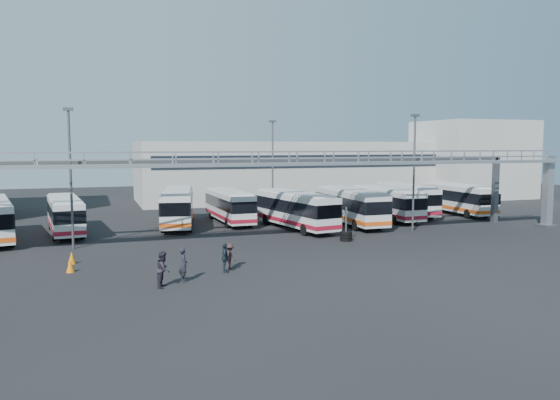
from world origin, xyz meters
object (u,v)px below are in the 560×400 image
object	(u,v)px
bus_7	(386,202)
pedestrian_c	(230,256)
bus_4	(229,205)
pedestrian_a	(183,265)
bus_1	(65,214)
bus_5	(295,209)
bus_3	(178,206)
tire_stack	(346,235)
light_pole_left	(70,170)
bus_9	(457,197)
light_pole_mid	(414,166)
light_pole_back	(273,162)
bus_8	(405,198)
bus_6	(350,205)
pedestrian_d	(225,258)
cone_left	(70,266)
pedestrian_b	(163,269)
cone_right	(72,258)

from	to	relation	value
bus_7	pedestrian_c	xyz separation A→B (m)	(-20.40, -16.49, -1.02)
bus_4	pedestrian_a	distance (m)	23.20
bus_1	bus_5	distance (m)	19.85
bus_3	pedestrian_c	size ratio (longest dim) A/B	7.53
tire_stack	bus_3	bearing A→B (deg)	132.87
light_pole_left	bus_9	size ratio (longest dim) A/B	0.93
bus_9	pedestrian_c	distance (m)	34.83
light_pole_mid	light_pole_back	world-z (taller)	same
bus_7	bus_8	xyz separation A→B (m)	(3.68, 2.37, 0.04)
pedestrian_a	pedestrian_c	xyz separation A→B (m)	(3.21, 2.30, -0.18)
bus_4	bus_6	distance (m)	11.71
pedestrian_d	bus_7	bearing A→B (deg)	-37.40
bus_1	bus_7	xyz separation A→B (m)	(30.47, -0.97, 0.06)
cone_left	light_pole_left	bearing A→B (deg)	90.36
bus_1	pedestrian_b	xyz separation A→B (m)	(5.68, -20.52, -0.78)
bus_4	bus_8	xyz separation A→B (m)	(19.31, -0.61, 0.09)
pedestrian_d	tire_stack	distance (m)	13.70
bus_9	cone_left	world-z (taller)	bus_9
bus_1	bus_6	bearing A→B (deg)	-13.30
bus_6	pedestrian_d	xyz separation A→B (m)	(-15.81, -15.17, -1.01)
light_pole_left	pedestrian_d	xyz separation A→B (m)	(8.75, -10.86, -4.85)
light_pole_back	pedestrian_d	xyz separation A→B (m)	(-11.25, -24.86, -4.85)
light_pole_mid	tire_stack	xyz separation A→B (m)	(-7.71, -2.50, -5.27)
light_pole_back	tire_stack	distance (m)	18.28
light_pole_left	pedestrian_c	bearing A→B (deg)	-47.26
light_pole_back	pedestrian_b	size ratio (longest dim) A/B	5.32
bus_3	pedestrian_d	xyz separation A→B (m)	(-0.19, -19.59, -1.05)
light_pole_left	pedestrian_a	bearing A→B (deg)	-63.86
bus_1	pedestrian_c	bearing A→B (deg)	-66.29
bus_6	pedestrian_a	distance (m)	24.90
cone_left	bus_9	bearing A→B (deg)	21.71
bus_4	pedestrian_b	size ratio (longest dim) A/B	5.45
bus_8	bus_3	bearing A→B (deg)	-174.79
bus_6	bus_4	bearing A→B (deg)	155.19
bus_8	cone_right	xyz separation A→B (m)	(-33.29, -14.24, -1.44)
tire_stack	bus_6	bearing A→B (deg)	61.37
pedestrian_a	pedestrian_b	distance (m)	1.40
tire_stack	pedestrian_a	bearing A→B (deg)	-148.24
bus_4	cone_right	distance (m)	20.44
pedestrian_a	bus_5	bearing A→B (deg)	-45.56
bus_7	pedestrian_a	xyz separation A→B (m)	(-23.61, -18.80, -0.84)
bus_7	bus_6	bearing A→B (deg)	-158.23
bus_1	pedestrian_d	size ratio (longest dim) A/B	6.01
pedestrian_b	light_pole_left	bearing A→B (deg)	43.46
pedestrian_b	cone_left	bearing A→B (deg)	65.65
bus_6	bus_9	xyz separation A→B (m)	(14.64, 3.44, -0.05)
bus_7	bus_8	size ratio (longest dim) A/B	0.96
light_pole_back	bus_4	distance (m)	8.49
pedestrian_b	tire_stack	world-z (taller)	tire_stack
bus_7	bus_4	bearing A→B (deg)	167.99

